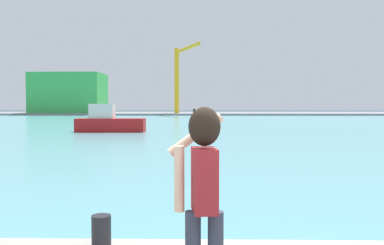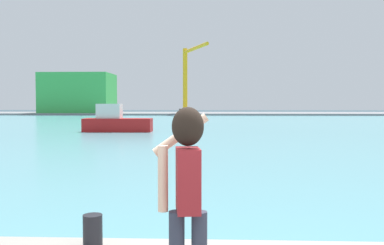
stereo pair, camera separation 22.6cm
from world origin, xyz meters
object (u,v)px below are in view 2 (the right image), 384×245
Objects in this scene: person_photographer at (187,184)px; boat_moored at (116,122)px; port_crane at (188,71)px; harbor_bollard at (93,231)px; warehouse_left at (79,93)px.

boat_moored is at bearing 6.35° from person_photographer.
port_crane is (3.48, 52.64, 8.59)m from boat_moored.
person_photographer reaches higher than harbor_bollard.
person_photographer is 32.38m from boat_moored.
port_crane is at bearing 92.18° from harbor_bollard.
warehouse_left is at bearing 10.76° from person_photographer.
boat_moored is 62.42m from warehouse_left.
warehouse_left reaches higher than boat_moored.
boat_moored is 53.45m from port_crane.
person_photographer is 94.57m from warehouse_left.
boat_moored is (-7.85, 31.40, -0.83)m from person_photographer.
harbor_bollard is at bearing -72.01° from warehouse_left.
port_crane is at bearing -12.38° from warehouse_left.
warehouse_left is 1.10× the size of port_crane.
boat_moored is at bearing 102.43° from harbor_bollard.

